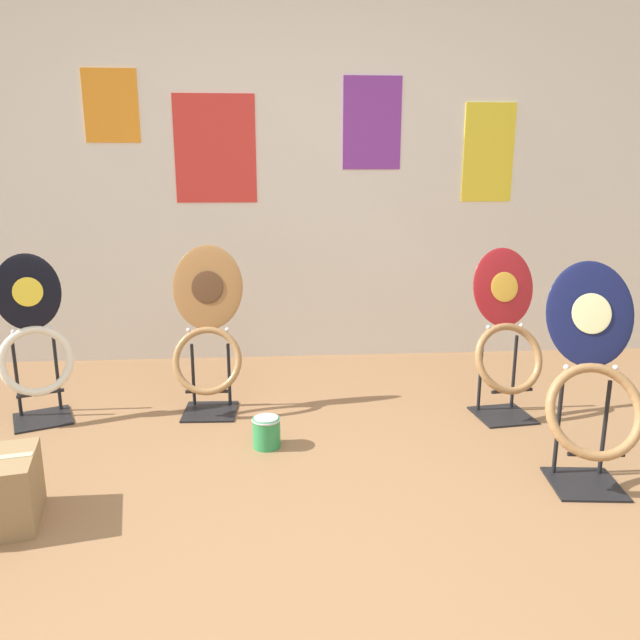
{
  "coord_description": "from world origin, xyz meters",
  "views": [
    {
      "loc": [
        -0.1,
        -1.67,
        1.31
      ],
      "look_at": [
        0.12,
        1.33,
        0.55
      ],
      "focal_mm": 35.0,
      "sensor_mm": 36.0,
      "label": 1
    }
  ],
  "objects_px": {
    "toilet_seat_display_jazz_black": "(34,344)",
    "toilet_seat_display_woodgrain": "(208,339)",
    "paint_can": "(266,431)",
    "toilet_seat_display_crimson_swirl": "(506,343)",
    "toilet_seat_display_navy_moon": "(592,380)"
  },
  "relations": [
    {
      "from": "toilet_seat_display_crimson_swirl",
      "to": "toilet_seat_display_navy_moon",
      "type": "bearing_deg",
      "value": -83.12
    },
    {
      "from": "toilet_seat_display_crimson_swirl",
      "to": "toilet_seat_display_woodgrain",
      "type": "xyz_separation_m",
      "value": [
        -1.56,
        0.18,
        0.0
      ]
    },
    {
      "from": "toilet_seat_display_woodgrain",
      "to": "toilet_seat_display_navy_moon",
      "type": "bearing_deg",
      "value": -28.64
    },
    {
      "from": "toilet_seat_display_crimson_swirl",
      "to": "paint_can",
      "type": "relative_size",
      "value": 5.95
    },
    {
      "from": "toilet_seat_display_jazz_black",
      "to": "toilet_seat_display_woodgrain",
      "type": "distance_m",
      "value": 0.87
    },
    {
      "from": "toilet_seat_display_woodgrain",
      "to": "paint_can",
      "type": "xyz_separation_m",
      "value": [
        0.31,
        -0.47,
        -0.33
      ]
    },
    {
      "from": "toilet_seat_display_woodgrain",
      "to": "paint_can",
      "type": "bearing_deg",
      "value": -56.82
    },
    {
      "from": "toilet_seat_display_jazz_black",
      "to": "toilet_seat_display_woodgrain",
      "type": "height_order",
      "value": "toilet_seat_display_woodgrain"
    },
    {
      "from": "paint_can",
      "to": "toilet_seat_display_woodgrain",
      "type": "bearing_deg",
      "value": 123.18
    },
    {
      "from": "toilet_seat_display_crimson_swirl",
      "to": "toilet_seat_display_jazz_black",
      "type": "distance_m",
      "value": 2.43
    },
    {
      "from": "toilet_seat_display_jazz_black",
      "to": "toilet_seat_display_woodgrain",
      "type": "xyz_separation_m",
      "value": [
        0.87,
        0.06,
        -0.01
      ]
    },
    {
      "from": "toilet_seat_display_crimson_swirl",
      "to": "toilet_seat_display_jazz_black",
      "type": "bearing_deg",
      "value": 177.14
    },
    {
      "from": "toilet_seat_display_jazz_black",
      "to": "paint_can",
      "type": "bearing_deg",
      "value": -19.32
    },
    {
      "from": "toilet_seat_display_crimson_swirl",
      "to": "paint_can",
      "type": "bearing_deg",
      "value": -166.81
    },
    {
      "from": "toilet_seat_display_navy_moon",
      "to": "toilet_seat_display_woodgrain",
      "type": "height_order",
      "value": "toilet_seat_display_navy_moon"
    }
  ]
}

